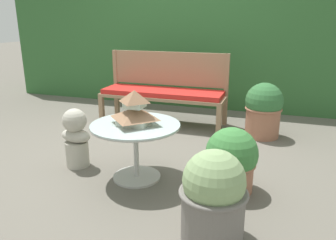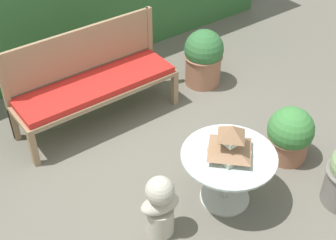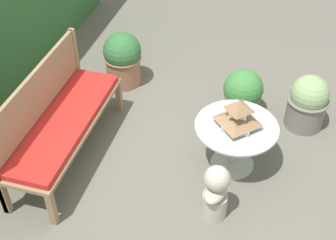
% 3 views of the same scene
% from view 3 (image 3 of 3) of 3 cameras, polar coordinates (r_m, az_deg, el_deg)
% --- Properties ---
extents(ground, '(30.00, 30.00, 0.00)m').
position_cam_3_polar(ground, '(4.64, -1.64, -6.38)').
color(ground, '#666056').
extents(garden_bench, '(1.70, 0.52, 0.48)m').
position_cam_3_polar(garden_bench, '(4.63, -12.42, -0.52)').
color(garden_bench, '#937556').
rests_on(garden_bench, ground).
extents(bench_backrest, '(1.70, 0.06, 0.96)m').
position_cam_3_polar(bench_backrest, '(4.57, -15.61, 2.65)').
color(bench_backrest, '#937556').
rests_on(bench_backrest, ground).
extents(patio_table, '(0.79, 0.79, 0.51)m').
position_cam_3_polar(patio_table, '(4.47, 8.25, -1.73)').
color(patio_table, '#B7B7B2').
rests_on(patio_table, ground).
extents(pagoda_birdhouse, '(0.35, 0.35, 0.30)m').
position_cam_3_polar(pagoda_birdhouse, '(4.32, 8.55, 0.56)').
color(pagoda_birdhouse, '#B2BCA8').
rests_on(pagoda_birdhouse, patio_table).
extents(garden_bust, '(0.35, 0.23, 0.58)m').
position_cam_3_polar(garden_bust, '(4.10, 5.84, -8.70)').
color(garden_bust, '#B7B2A3').
rests_on(garden_bust, ground).
extents(potted_plant_path_edge, '(0.45, 0.45, 0.67)m').
position_cam_3_polar(potted_plant_path_edge, '(5.59, -5.54, 7.46)').
color(potted_plant_path_edge, '#9E664C').
rests_on(potted_plant_path_edge, ground).
extents(potted_plant_table_near, '(0.44, 0.44, 0.55)m').
position_cam_3_polar(potted_plant_table_near, '(5.21, 9.10, 3.26)').
color(potted_plant_table_near, '#9E664C').
rests_on(potted_plant_table_near, ground).
extents(potted_plant_table_far, '(0.45, 0.45, 0.62)m').
position_cam_3_polar(potted_plant_table_far, '(5.17, 16.66, 2.09)').
color(potted_plant_table_far, slate).
rests_on(potted_plant_table_far, ground).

